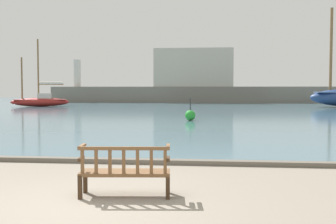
# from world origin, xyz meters

# --- Properties ---
(ground_plane) EXTENTS (160.00, 160.00, 0.00)m
(ground_plane) POSITION_xyz_m (0.00, 0.00, 0.00)
(ground_plane) COLOR gray
(harbor_water) EXTENTS (100.00, 80.00, 0.08)m
(harbor_water) POSITION_xyz_m (0.00, 44.00, 0.04)
(harbor_water) COLOR slate
(harbor_water) RESTS_ON ground
(quay_edge_kerb) EXTENTS (40.00, 0.30, 0.12)m
(quay_edge_kerb) POSITION_xyz_m (0.00, 3.85, 0.06)
(quay_edge_kerb) COLOR #675F54
(quay_edge_kerb) RESTS_ON ground
(park_bench) EXTENTS (1.64, 0.67, 0.92)m
(park_bench) POSITION_xyz_m (0.48, 0.54, 0.47)
(park_bench) COLOR #3D2A19
(park_bench) RESTS_ON ground
(sailboat_far_starboard) EXTENTS (6.23, 3.49, 7.10)m
(sailboat_far_starboard) POSITION_xyz_m (-16.17, 36.11, 0.72)
(sailboat_far_starboard) COLOR maroon
(sailboat_far_starboard) RESTS_ON harbor_water
(channel_buoy) EXTENTS (0.61, 0.61, 1.31)m
(channel_buoy) POSITION_xyz_m (0.71, 17.80, 0.39)
(channel_buoy) COLOR green
(channel_buoy) RESTS_ON harbor_water
(far_breakwater) EXTENTS (40.46, 2.40, 7.41)m
(far_breakwater) POSITION_xyz_m (-0.40, 50.36, 2.38)
(far_breakwater) COLOR slate
(far_breakwater) RESTS_ON ground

